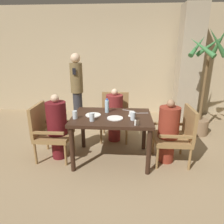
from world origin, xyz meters
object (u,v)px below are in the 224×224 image
(chair_far_side, at_px, (115,115))
(diner_in_right_chair, at_px, (168,131))
(diner_in_left_chair, at_px, (57,126))
(glass_tall_near, at_px, (92,117))
(glass_tall_far, at_px, (133,116))
(water_bottle, at_px, (107,106))
(teacup_with_saucer, at_px, (132,114))
(plate_main_right, at_px, (115,118))
(diner_in_far_chair, at_px, (114,115))
(chair_left_side, at_px, (49,130))
(standing_host, at_px, (77,88))
(chair_right_side, at_px, (177,134))
(potted_palm, at_px, (202,96))
(glass_tall_mid, at_px, (75,115))
(plate_main_left, at_px, (93,115))

(chair_far_side, height_order, diner_in_right_chair, diner_in_right_chair)
(diner_in_left_chair, distance_m, glass_tall_near, 0.71)
(diner_in_right_chair, distance_m, glass_tall_far, 0.65)
(water_bottle, bearing_deg, teacup_with_saucer, -21.14)
(plate_main_right, height_order, teacup_with_saucer, teacup_with_saucer)
(diner_in_far_chair, relative_size, water_bottle, 4.51)
(diner_in_far_chair, bearing_deg, chair_left_side, -145.47)
(diner_in_left_chair, distance_m, standing_host, 1.58)
(plate_main_right, bearing_deg, chair_left_side, 174.02)
(chair_right_side, distance_m, potted_palm, 1.39)
(standing_host, xyz_separation_m, glass_tall_far, (1.24, -1.70, -0.08))
(diner_in_far_chair, distance_m, glass_tall_far, 0.97)
(diner_in_left_chair, xyz_separation_m, glass_tall_mid, (0.34, -0.16, 0.26))
(chair_left_side, relative_size, glass_tall_mid, 7.54)
(chair_right_side, relative_size, water_bottle, 3.93)
(diner_in_right_chair, bearing_deg, plate_main_left, 179.55)
(chair_far_side, bearing_deg, teacup_with_saucer, -69.86)
(chair_left_side, xyz_separation_m, standing_host, (0.12, 1.54, 0.41))
(plate_main_left, distance_m, glass_tall_mid, 0.30)
(chair_right_side, bearing_deg, plate_main_left, 179.60)
(chair_right_side, xyz_separation_m, standing_host, (-1.95, 1.54, 0.41))
(plate_main_right, bearing_deg, plate_main_left, 160.69)
(diner_in_left_chair, bearing_deg, plate_main_right, -6.91)
(chair_far_side, xyz_separation_m, diner_in_right_chair, (0.89, -0.86, 0.05))
(diner_in_left_chair, xyz_separation_m, chair_right_side, (1.92, -0.00, -0.07))
(potted_palm, xyz_separation_m, plate_main_left, (-2.06, -1.13, -0.06))
(diner_in_left_chair, height_order, potted_palm, potted_palm)
(chair_right_side, relative_size, glass_tall_mid, 7.54)
(chair_left_side, bearing_deg, diner_in_left_chair, 0.00)
(chair_right_side, bearing_deg, glass_tall_near, -169.64)
(diner_in_right_chair, bearing_deg, standing_host, 139.43)
(teacup_with_saucer, xyz_separation_m, glass_tall_near, (-0.58, -0.26, 0.03))
(potted_palm, relative_size, plate_main_right, 8.91)
(plate_main_left, relative_size, glass_tall_far, 2.00)
(standing_host, xyz_separation_m, water_bottle, (0.82, -1.37, -0.03))
(plate_main_left, bearing_deg, plate_main_right, -19.31)
(plate_main_left, xyz_separation_m, glass_tall_far, (0.62, -0.17, 0.05))
(plate_main_left, height_order, glass_tall_far, glass_tall_far)
(glass_tall_near, bearing_deg, plate_main_right, 20.74)
(chair_far_side, distance_m, glass_tall_mid, 1.20)
(diner_in_left_chair, xyz_separation_m, glass_tall_near, (0.61, -0.24, 0.26))
(diner_in_left_chair, bearing_deg, standing_host, 91.01)
(chair_right_side, relative_size, teacup_with_saucer, 8.11)
(chair_right_side, bearing_deg, glass_tall_far, -167.20)
(diner_in_far_chair, relative_size, glass_tall_mid, 8.65)
(teacup_with_saucer, bearing_deg, chair_far_side, 110.14)
(diner_in_left_chair, xyz_separation_m, plate_main_left, (0.59, 0.01, 0.21))
(glass_tall_far, bearing_deg, glass_tall_near, -172.62)
(plate_main_right, relative_size, water_bottle, 1.04)
(glass_tall_mid, bearing_deg, chair_right_side, 5.73)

